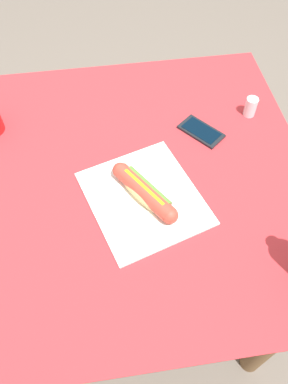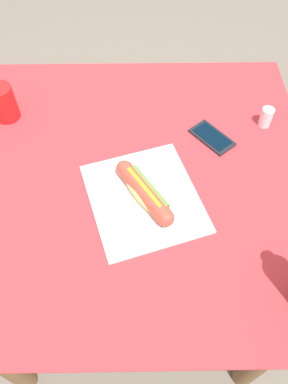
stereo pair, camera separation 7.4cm
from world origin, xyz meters
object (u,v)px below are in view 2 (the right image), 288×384
(cell_phone, at_px, (212,137))
(salt_shaker, at_px, (266,117))
(drinking_cup, at_px, (3,103))
(hot_dog, at_px, (144,192))

(cell_phone, xyz_separation_m, salt_shaker, (-0.05, 0.16, 0.03))
(cell_phone, xyz_separation_m, drinking_cup, (-0.10, -0.62, 0.05))
(hot_dog, distance_m, salt_shaker, 0.45)
(cell_phone, bearing_deg, drinking_cup, -99.34)
(hot_dog, distance_m, cell_phone, 0.29)
(drinking_cup, bearing_deg, salt_shaker, 86.56)
(drinking_cup, height_order, salt_shaker, drinking_cup)
(hot_dog, relative_size, cell_phone, 1.40)
(cell_phone, bearing_deg, salt_shaker, 108.41)
(cell_phone, relative_size, drinking_cup, 1.33)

